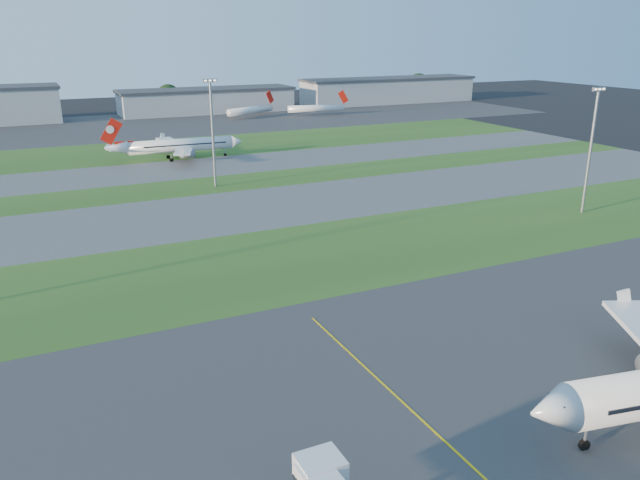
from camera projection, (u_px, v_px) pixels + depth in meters
ground at (405, 463)px, 54.93m from camera, size 700.00×700.00×0.00m
apron_near at (405, 463)px, 54.93m from camera, size 300.00×70.00×0.01m
grass_strip_a at (226, 270)px, 99.40m from camera, size 300.00×34.00×0.01m
taxiway_a at (177, 218)px, 127.62m from camera, size 300.00×32.00×0.01m
grass_strip_b at (152, 191)px, 149.00m from camera, size 300.00×18.00×0.01m
taxiway_b at (136, 173)px, 167.82m from camera, size 300.00×26.00×0.01m
grass_strip_c at (117, 153)px, 196.04m from camera, size 300.00×40.00×0.01m
apron_far at (94, 128)px, 247.35m from camera, size 400.00×80.00×0.01m
yellow_line at (451, 447)px, 56.99m from camera, size 0.25×60.00×0.02m
airliner_taxiing at (180, 146)px, 184.72m from camera, size 37.92×32.14×11.83m
mini_jet_near at (251, 110)px, 276.84m from camera, size 26.48×14.24×9.48m
mini_jet_far at (316, 108)px, 283.35m from camera, size 28.47×7.58×9.48m
light_mast_centre at (212, 126)px, 148.76m from camera, size 3.20×0.70×25.80m
light_mast_east at (591, 142)px, 126.73m from camera, size 3.20×0.70×25.80m
hangar_east at (207, 100)px, 293.79m from camera, size 81.60×23.00×11.20m
hangar_far_east at (389, 90)px, 334.52m from camera, size 96.90×23.00×13.20m
tree_mid_west at (33, 105)px, 272.36m from camera, size 9.90×9.90×10.80m
tree_mid_east at (168, 96)px, 299.24m from camera, size 11.55×11.55×12.60m
tree_east at (312, 92)px, 328.52m from camera, size 10.45×10.45×11.40m
tree_far_east at (418, 84)px, 360.25m from camera, size 12.65×12.65×13.80m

